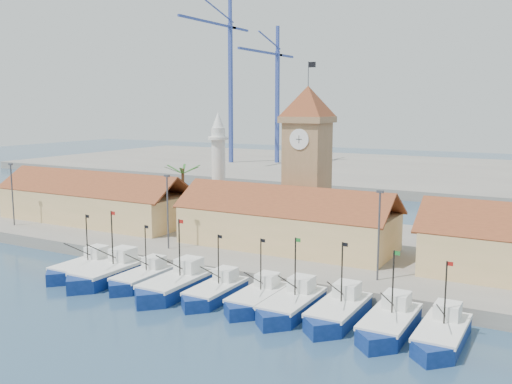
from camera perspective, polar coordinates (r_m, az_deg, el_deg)
The scene contains 21 objects.
ground at distance 54.72m, azimuth -6.40°, elevation -11.39°, with size 400.00×400.00×0.00m, color navy.
quay at distance 74.47m, azimuth 4.40°, elevation -5.32°, with size 140.00×32.00×1.50m, color gray.
terminal at distance 155.68m, azimuth 17.77°, elevation 1.71°, with size 240.00×80.00×2.00m, color gray.
boat_0 at distance 66.77m, azimuth -16.96°, elevation -7.34°, with size 3.43×9.39×7.10m.
boat_1 at distance 63.74m, azimuth -14.66°, elevation -7.92°, with size 3.84×10.51×7.95m.
boat_2 at distance 61.59m, azimuth -11.39°, elevation -8.52°, with size 3.23×8.84×6.69m.
boat_3 at distance 58.27m, azimuth -8.16°, elevation -9.31°, with size 3.81×10.45×7.91m.
boat_4 at distance 56.28m, azimuth -4.21°, elevation -10.03°, with size 3.23×8.84×6.69m.
boat_5 at distance 54.33m, azimuth 0.06°, elevation -10.69°, with size 3.26×8.93×6.76m.
boat_6 at distance 52.59m, azimuth 3.49°, elevation -11.31°, with size 3.52×9.65×7.30m.
boat_7 at distance 51.33m, azimuth 8.14°, elevation -11.90°, with size 3.53×9.68×7.32m.
boat_8 at distance 49.50m, azimuth 13.11°, elevation -12.84°, with size 3.52×9.63×7.29m.
boat_9 at distance 48.46m, azimuth 18.03°, elevation -13.56°, with size 3.38×9.25×7.00m.
hall_left at distance 88.75m, azimuth -15.84°, elevation -1.22°, with size 31.20×10.13×7.61m.
hall_center at distance 70.21m, azimuth 3.06°, elevation -3.45°, with size 27.04×10.13×7.61m.
clock_tower at distance 74.40m, azimuth 5.14°, elevation 3.42°, with size 5.80×5.80×22.70m.
minaret at distance 83.50m, azimuth -3.77°, elevation 2.47°, with size 3.00×3.00×16.30m.
palm_tree at distance 85.13m, azimuth -7.30°, elevation 0.17°, with size 5.60×5.03×8.39m.
lamp_posts at distance 62.52m, azimuth 0.26°, elevation -2.62°, with size 80.70×0.25×9.03m.
crane_blue_far at distance 167.70m, azimuth -2.85°, elevation 11.90°, with size 1.00×34.65×46.98m.
crane_blue_near at distance 166.84m, azimuth 1.93°, elevation 10.37°, with size 1.00×31.94×39.19m.
Camera 1 is at (30.05, -41.73, 18.70)m, focal length 40.00 mm.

